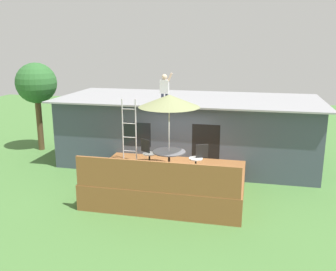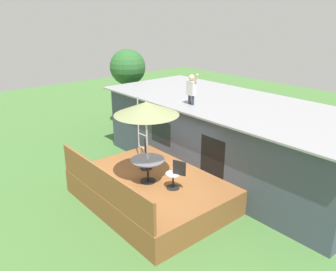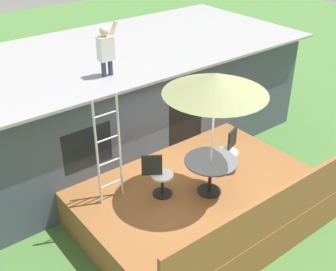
{
  "view_description": "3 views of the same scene",
  "coord_description": "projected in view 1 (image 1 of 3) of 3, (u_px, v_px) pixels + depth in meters",
  "views": [
    {
      "loc": [
        2.49,
        -11.31,
        4.91
      ],
      "look_at": [
        -0.19,
        0.64,
        1.82
      ],
      "focal_mm": 40.02,
      "sensor_mm": 36.0,
      "label": 1
    },
    {
      "loc": [
        7.65,
        -5.9,
        5.77
      ],
      "look_at": [
        -0.36,
        0.89,
        1.93
      ],
      "focal_mm": 36.5,
      "sensor_mm": 36.0,
      "label": 2
    },
    {
      "loc": [
        -4.86,
        -5.21,
        6.08
      ],
      "look_at": [
        -0.02,
        0.99,
        1.56
      ],
      "focal_mm": 45.81,
      "sensor_mm": 36.0,
      "label": 3
    }
  ],
  "objects": [
    {
      "name": "step_ladder",
      "position": [
        129.0,
        130.0,
        13.02
      ],
      "size": [
        0.52,
        0.04,
        2.2
      ],
      "color": "silver",
      "rests_on": "deck"
    },
    {
      "name": "patio_chair_left",
      "position": [
        148.0,
        153.0,
        12.57
      ],
      "size": [
        0.57,
        0.46,
        0.92
      ],
      "rotation": [
        0.0,
        0.0,
        -0.58
      ],
      "color": "black",
      "rests_on": "deck"
    },
    {
      "name": "patio_table",
      "position": [
        169.0,
        156.0,
        11.83
      ],
      "size": [
        1.04,
        1.04,
        0.74
      ],
      "color": "black",
      "rests_on": "deck"
    },
    {
      "name": "patio_chair_right",
      "position": [
        198.0,
        159.0,
        12.01
      ],
      "size": [
        0.6,
        0.44,
        0.92
      ],
      "rotation": [
        0.0,
        0.0,
        -2.76
      ],
      "color": "black",
      "rests_on": "deck"
    },
    {
      "name": "patio_umbrella",
      "position": [
        169.0,
        101.0,
        11.4
      ],
      "size": [
        1.9,
        1.9,
        2.54
      ],
      "color": "silver",
      "rests_on": "deck"
    },
    {
      "name": "deck_railing",
      "position": [
        155.0,
        177.0,
        10.42
      ],
      "size": [
        4.73,
        0.08,
        0.9
      ],
      "primitive_type": "cube",
      "color": "brown",
      "rests_on": "deck"
    },
    {
      "name": "ground_plane",
      "position": [
        169.0,
        193.0,
        12.43
      ],
      "size": [
        40.0,
        40.0,
        0.0
      ],
      "primitive_type": "plane",
      "color": "#477538"
    },
    {
      "name": "backyard_tree",
      "position": [
        36.0,
        84.0,
        16.76
      ],
      "size": [
        1.81,
        1.81,
        4.0
      ],
      "color": "brown",
      "rests_on": "ground"
    },
    {
      "name": "deck",
      "position": [
        169.0,
        182.0,
        12.33
      ],
      "size": [
        4.83,
        3.71,
        0.8
      ],
      "primitive_type": "cube",
      "color": "brown",
      "rests_on": "ground"
    },
    {
      "name": "house",
      "position": [
        188.0,
        130.0,
        15.5
      ],
      "size": [
        10.5,
        4.5,
        2.69
      ],
      "color": "#424C5B",
      "rests_on": "ground"
    },
    {
      "name": "person_figure",
      "position": [
        165.0,
        86.0,
        13.86
      ],
      "size": [
        0.47,
        0.2,
        1.11
      ],
      "color": "#33384C",
      "rests_on": "house"
    }
  ]
}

